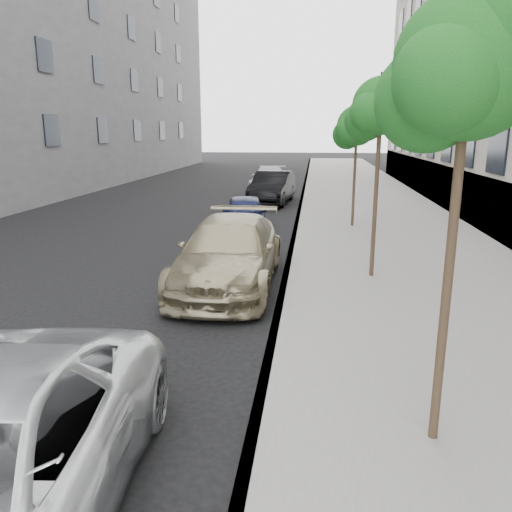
% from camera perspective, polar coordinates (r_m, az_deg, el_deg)
% --- Properties ---
extents(sidewalk, '(6.40, 72.00, 0.14)m').
position_cam_1_polar(sidewalk, '(27.97, 11.84, 6.83)').
color(sidewalk, gray).
rests_on(sidewalk, ground).
extents(curb, '(0.15, 72.00, 0.14)m').
position_cam_1_polar(curb, '(27.86, 5.38, 7.04)').
color(curb, '#9E9B93').
rests_on(curb, ground).
extents(tree_near, '(1.74, 1.54, 4.81)m').
position_cam_1_polar(tree_near, '(5.38, 23.45, 19.41)').
color(tree_near, '#38281C').
rests_on(tree_near, sidewalk).
extents(tree_mid, '(1.63, 1.43, 4.68)m').
position_cam_1_polar(tree_mid, '(11.75, 14.23, 16.28)').
color(tree_mid, '#38281C').
rests_on(tree_mid, sidewalk).
extents(tree_far, '(1.73, 1.53, 4.37)m').
position_cam_1_polar(tree_far, '(18.20, 11.54, 14.40)').
color(tree_far, '#38281C').
rests_on(tree_far, sidewalk).
extents(suv, '(2.16, 5.29, 1.54)m').
position_cam_1_polar(suv, '(11.45, -3.06, 0.39)').
color(suv, tan).
rests_on(suv, ground).
extents(sedan_blue, '(1.99, 3.92, 1.28)m').
position_cam_1_polar(sedan_blue, '(17.56, -1.30, 4.81)').
color(sedan_blue, '#111638').
rests_on(sedan_blue, ground).
extents(sedan_black, '(2.10, 4.84, 1.55)m').
position_cam_1_polar(sedan_black, '(24.68, 1.87, 7.83)').
color(sedan_black, black).
rests_on(sedan_black, ground).
extents(sedan_rear, '(2.01, 4.79, 1.38)m').
position_cam_1_polar(sedan_rear, '(30.03, 1.46, 8.80)').
color(sedan_rear, '#A6AAAF').
rests_on(sedan_rear, ground).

